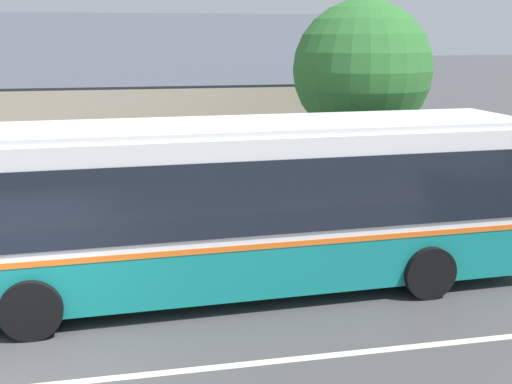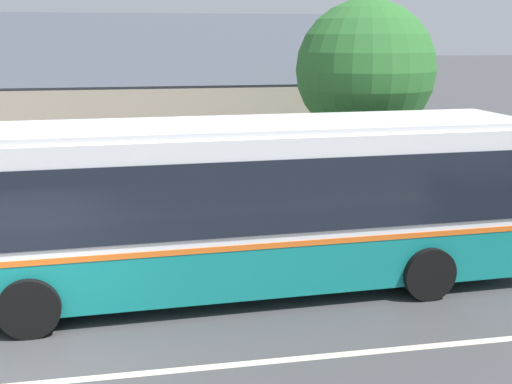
{
  "view_description": "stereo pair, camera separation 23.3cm",
  "coord_description": "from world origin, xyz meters",
  "views": [
    {
      "loc": [
        1.5,
        -8.48,
        4.73
      ],
      "look_at": [
        4.06,
        3.59,
        1.74
      ],
      "focal_mm": 45.0,
      "sensor_mm": 36.0,
      "label": 1
    },
    {
      "loc": [
        1.73,
        -8.53,
        4.73
      ],
      "look_at": [
        4.06,
        3.59,
        1.74
      ],
      "focal_mm": 45.0,
      "sensor_mm": 36.0,
      "label": 2
    }
  ],
  "objects": [
    {
      "name": "transit_bus",
      "position": [
        3.21,
        2.9,
        1.73
      ],
      "size": [
        12.1,
        3.04,
        3.21
      ],
      "color": "#147F7A",
      "rests_on": "ground"
    },
    {
      "name": "street_tree_primary",
      "position": [
        7.35,
        6.62,
        3.84
      ],
      "size": [
        3.42,
        3.42,
        5.65
      ],
      "color": "#4C3828",
      "rests_on": "ground"
    },
    {
      "name": "community_building",
      "position": [
        -2.4,
        14.56,
        1.81
      ],
      "size": [
        22.76,
        10.37,
        6.55
      ],
      "color": "tan",
      "rests_on": "ground"
    },
    {
      "name": "sidewalk_far",
      "position": [
        0.0,
        6.0,
        0.07
      ],
      "size": [
        60.0,
        3.0,
        0.15
      ],
      "primitive_type": "cube",
      "color": "#ADAAA3",
      "rests_on": "ground"
    },
    {
      "name": "bus_stop_sign",
      "position": [
        10.36,
        4.99,
        1.64
      ],
      "size": [
        0.36,
        0.07,
        2.4
      ],
      "color": "gray",
      "rests_on": "sidewalk_far"
    }
  ]
}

